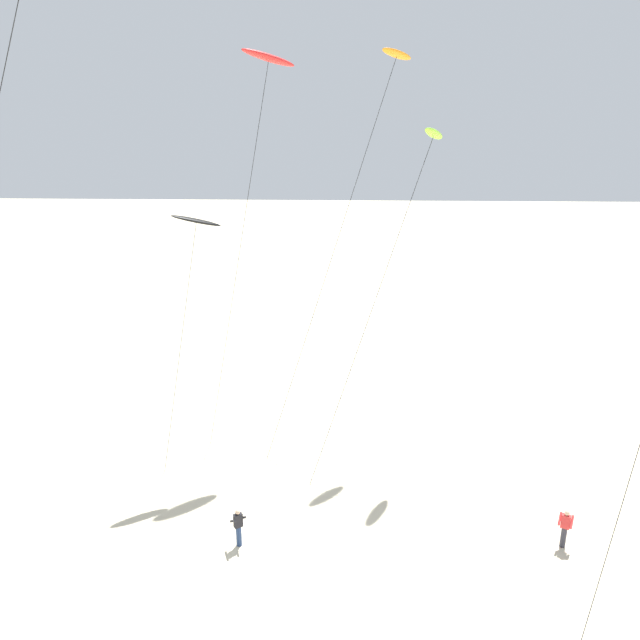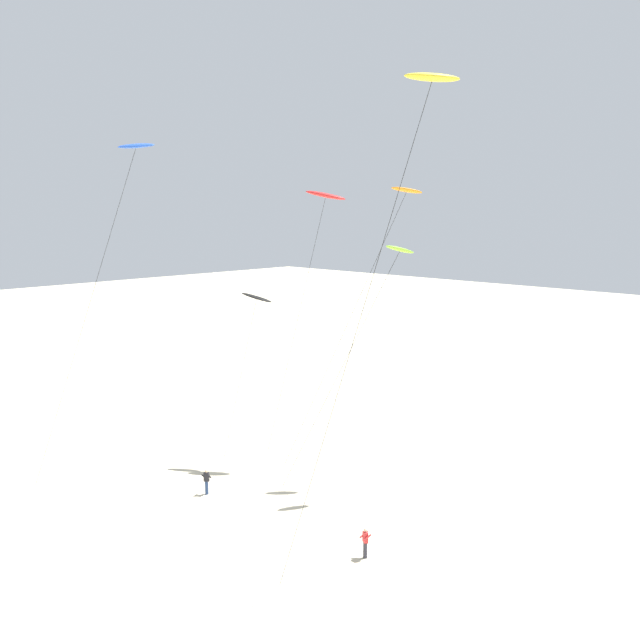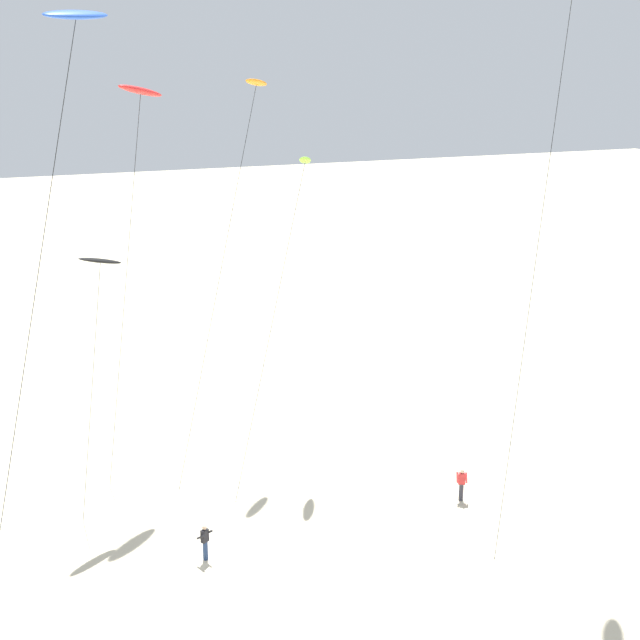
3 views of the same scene
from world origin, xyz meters
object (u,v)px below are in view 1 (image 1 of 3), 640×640
(kite_flyer_nearest, at_px, (565,527))
(kite_flyer_middle, at_px, (238,526))
(kite_lime, at_px, (431,140))
(kite_orange, at_px, (394,63))
(kite_red, at_px, (268,61))
(kite_black, at_px, (196,225))

(kite_flyer_nearest, distance_m, kite_flyer_middle, 12.95)
(kite_lime, xyz_separation_m, kite_orange, (-1.68, 2.78, 3.66))
(kite_red, height_order, kite_flyer_middle, kite_red)
(kite_orange, distance_m, kite_flyer_middle, 22.80)
(kite_red, bearing_deg, kite_black, -125.85)
(kite_flyer_middle, bearing_deg, kite_black, 111.93)
(kite_red, relative_size, kite_black, 1.59)
(kite_black, distance_m, kite_flyer_middle, 13.18)
(kite_red, xyz_separation_m, kite_orange, (6.12, 1.20, 0.03))
(kite_lime, relative_size, kite_orange, 0.81)
(kite_black, distance_m, kite_orange, 12.80)
(kite_lime, bearing_deg, kite_red, 168.55)
(kite_lime, xyz_separation_m, kite_black, (-10.76, -2.50, -3.66))
(kite_flyer_nearest, height_order, kite_flyer_middle, same)
(kite_lime, relative_size, kite_flyer_nearest, 9.68)
(kite_black, relative_size, kite_flyer_middle, 7.44)
(kite_lime, height_order, kite_flyer_nearest, kite_lime)
(kite_lime, distance_m, kite_red, 8.75)
(kite_flyer_nearest, bearing_deg, kite_orange, 119.82)
(kite_flyer_nearest, bearing_deg, kite_flyer_middle, -177.41)
(kite_black, bearing_deg, kite_flyer_nearest, -21.77)
(kite_lime, distance_m, kite_flyer_nearest, 17.71)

